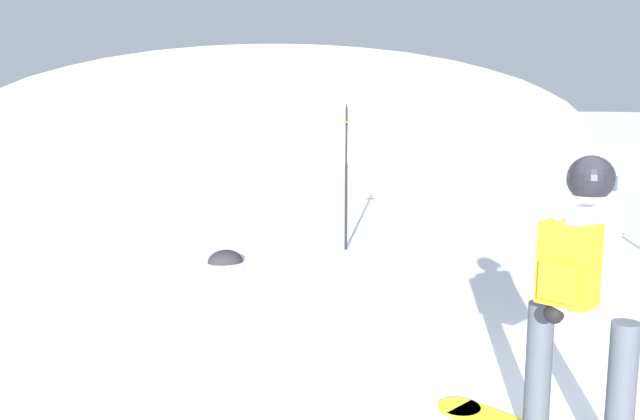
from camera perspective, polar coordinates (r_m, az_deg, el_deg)
The scene contains 4 objects.
ridge_peak_main at distance 38.90m, azimuth -2.98°, elevation 6.06°, with size 35.00×31.50×10.47m.
snowboarder_main at distance 3.95m, azimuth 21.40°, elevation -7.22°, with size 0.84×1.74×1.71m.
piste_marker_near at distance 9.06m, azimuth 2.26°, elevation 3.70°, with size 0.20×0.20×2.01m.
rock_small at distance 8.58m, azimuth -8.10°, elevation -4.44°, with size 0.45×0.38×0.31m.
Camera 1 is at (-2.18, -2.28, 1.98)m, focal length 37.38 mm.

